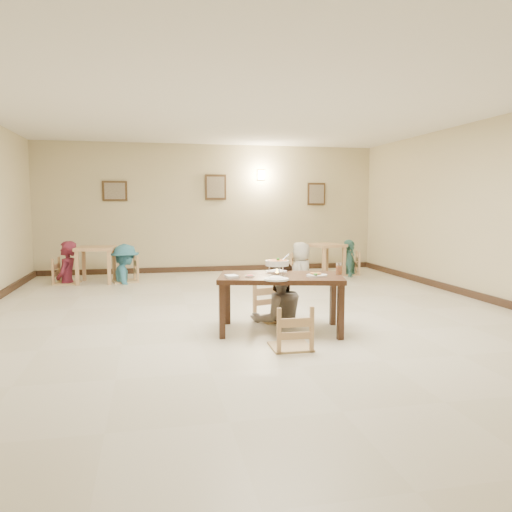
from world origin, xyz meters
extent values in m
plane|color=beige|center=(0.00, 0.00, 0.00)|extent=(10.00, 10.00, 0.00)
plane|color=silver|center=(0.00, 0.00, 3.00)|extent=(10.00, 10.00, 0.00)
plane|color=#C8B98F|center=(0.00, 5.00, 1.50)|extent=(10.00, 0.00, 10.00)
plane|color=#C8B98F|center=(0.00, -5.00, 1.50)|extent=(10.00, 0.00, 10.00)
plane|color=#C8B98F|center=(4.00, 0.00, 1.50)|extent=(0.00, 10.00, 10.00)
cube|color=#322015|center=(0.00, 4.97, 0.06)|extent=(8.00, 0.06, 0.12)
cube|color=#322015|center=(3.97, 0.00, 0.06)|extent=(0.06, 10.00, 0.12)
cube|color=#3E2917|center=(-2.20, 4.96, 1.90)|extent=(0.55, 0.03, 0.45)
cube|color=gray|center=(-2.20, 4.94, 1.90)|extent=(0.45, 0.01, 0.37)
cube|color=#3E2917|center=(0.10, 4.96, 2.00)|extent=(0.50, 0.03, 0.60)
cube|color=gray|center=(0.10, 4.94, 2.00)|extent=(0.41, 0.01, 0.49)
cube|color=#3E2917|center=(2.60, 4.96, 1.85)|extent=(0.45, 0.03, 0.55)
cube|color=gray|center=(2.60, 4.94, 1.85)|extent=(0.37, 0.01, 0.45)
cube|color=#FFD88C|center=(1.20, 4.96, 2.30)|extent=(0.16, 0.05, 0.22)
cube|color=#3E2214|center=(0.16, -0.84, 0.69)|extent=(1.69, 1.20, 0.06)
cube|color=#3E2214|center=(-0.61, -1.03, 0.33)|extent=(0.07, 0.07, 0.66)
cube|color=#3E2214|center=(0.76, -1.37, 0.33)|extent=(0.07, 0.07, 0.66)
cube|color=#3E2214|center=(-0.44, -0.31, 0.33)|extent=(0.07, 0.07, 0.66)
cube|color=#3E2214|center=(0.93, -0.65, 0.33)|extent=(0.07, 0.07, 0.66)
cube|color=tan|center=(0.25, -0.17, 0.46)|extent=(0.47, 0.47, 0.05)
cube|color=tan|center=(0.08, -1.58, 0.43)|extent=(0.44, 0.44, 0.05)
imported|color=gray|center=(0.28, -0.27, 0.81)|extent=(0.84, 0.68, 1.63)
torus|color=silver|center=(0.11, -0.84, 0.84)|extent=(0.23, 0.23, 0.01)
cylinder|color=silver|center=(0.11, -0.84, 0.74)|extent=(0.06, 0.06, 0.03)
cone|color=#FFA526|center=(0.11, -0.84, 0.78)|extent=(0.03, 0.03, 0.05)
cylinder|color=white|center=(0.11, -0.84, 0.87)|extent=(0.29, 0.29, 0.07)
cylinder|color=#C75A1F|center=(0.11, -0.84, 0.90)|extent=(0.25, 0.25, 0.02)
sphere|color=#2D7223|center=(0.12, -0.85, 0.92)|extent=(0.04, 0.04, 0.04)
cylinder|color=silver|center=(0.23, -0.78, 0.93)|extent=(0.14, 0.08, 0.09)
cylinder|color=silver|center=(0.20, -0.79, 0.78)|extent=(0.01, 0.01, 0.13)
cylinder|color=silver|center=(0.02, -0.79, 0.78)|extent=(0.01, 0.01, 0.13)
cylinder|color=silver|center=(0.11, -0.94, 0.78)|extent=(0.01, 0.01, 0.13)
cylinder|color=white|center=(0.18, -0.58, 0.73)|extent=(0.27, 0.27, 0.02)
ellipsoid|color=white|center=(0.18, -0.58, 0.74)|extent=(0.18, 0.15, 0.06)
cylinder|color=white|center=(0.01, -1.22, 0.73)|extent=(0.29, 0.29, 0.02)
ellipsoid|color=white|center=(0.01, -1.22, 0.74)|extent=(0.19, 0.16, 0.07)
cylinder|color=white|center=(0.57, -1.03, 0.73)|extent=(0.26, 0.26, 0.02)
sphere|color=#2D7223|center=(0.53, -1.10, 0.75)|extent=(0.04, 0.04, 0.04)
cylinder|color=white|center=(-0.25, -0.90, 0.73)|extent=(0.11, 0.11, 0.02)
cylinder|color=#A70D11|center=(-0.25, -0.90, 0.74)|extent=(0.09, 0.09, 0.01)
cube|color=white|center=(-0.48, -0.93, 0.73)|extent=(0.15, 0.19, 0.03)
cube|color=silver|center=(-0.42, -0.85, 0.73)|extent=(0.03, 0.18, 0.01)
cube|color=silver|center=(-0.39, -0.85, 0.73)|extent=(0.03, 0.18, 0.01)
cylinder|color=white|center=(0.89, -0.95, 0.80)|extent=(0.08, 0.08, 0.16)
cylinder|color=#CF6725|center=(0.89, -0.95, 0.78)|extent=(0.07, 0.07, 0.11)
cube|color=tan|center=(-2.53, 3.73, 0.71)|extent=(0.80, 0.80, 0.06)
cube|color=tan|center=(-2.87, 3.45, 0.34)|extent=(0.07, 0.07, 0.68)
cube|color=tan|center=(-2.25, 3.40, 0.34)|extent=(0.07, 0.07, 0.68)
cube|color=tan|center=(-2.81, 4.06, 0.34)|extent=(0.07, 0.07, 0.68)
cube|color=tan|center=(-2.20, 4.01, 0.34)|extent=(0.07, 0.07, 0.68)
cube|color=tan|center=(2.42, 3.77, 0.68)|extent=(0.92, 0.92, 0.06)
cube|color=tan|center=(2.25, 3.38, 0.33)|extent=(0.07, 0.07, 0.65)
cube|color=tan|center=(2.80, 3.60, 0.33)|extent=(0.07, 0.07, 0.65)
cube|color=tan|center=(2.04, 3.94, 0.33)|extent=(0.07, 0.07, 0.65)
cube|color=tan|center=(2.59, 4.15, 0.33)|extent=(0.07, 0.07, 0.65)
cube|color=tan|center=(-3.10, 3.73, 0.45)|extent=(0.46, 0.46, 0.05)
cube|color=tan|center=(-1.96, 3.72, 0.48)|extent=(0.49, 0.49, 0.05)
cube|color=tan|center=(1.86, 3.78, 0.45)|extent=(0.46, 0.46, 0.05)
cube|color=tan|center=(2.99, 3.78, 0.46)|extent=(0.47, 0.47, 0.05)
imported|color=maroon|center=(-3.10, 3.73, 0.86)|extent=(0.51, 0.69, 1.73)
imported|color=teal|center=(-1.96, 3.72, 0.79)|extent=(0.78, 1.12, 1.57)
imported|color=silver|center=(1.86, 3.78, 0.76)|extent=(0.74, 0.88, 1.52)
imported|color=teal|center=(2.99, 3.78, 0.80)|extent=(0.64, 1.01, 1.60)
camera|label=1|loc=(-1.43, -6.84, 1.61)|focal=35.00mm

